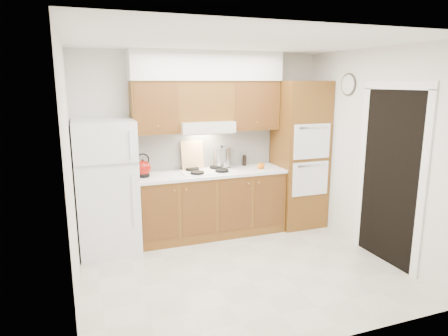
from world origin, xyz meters
The scene contains 26 objects.
floor centered at (0.00, 0.00, 0.00)m, with size 3.60×3.60×0.00m, color beige.
ceiling centered at (0.00, 0.00, 2.60)m, with size 3.60×3.60×0.00m, color white.
wall_back centered at (0.00, 1.50, 1.30)m, with size 3.60×0.02×2.60m, color silver.
wall_left centered at (-1.80, 0.00, 1.30)m, with size 0.02×3.00×2.60m, color silver.
wall_right centered at (1.80, 0.00, 1.30)m, with size 0.02×3.00×2.60m, color silver.
fridge centered at (-1.41, 1.14, 0.86)m, with size 0.75×0.72×1.72m, color white.
base_cabinets centered at (0.02, 1.20, 0.45)m, with size 2.11×0.60×0.90m, color brown.
countertop centered at (0.03, 1.19, 0.92)m, with size 2.13×0.62×0.04m, color white.
backsplash centered at (0.02, 1.49, 1.22)m, with size 2.11×0.03×0.56m, color white.
oven_cabinet centered at (1.44, 1.18, 1.10)m, with size 0.70×0.65×2.20m, color brown.
upper_cab_left centered at (-0.71, 1.33, 1.85)m, with size 0.63×0.33×0.70m, color brown.
upper_cab_right centered at (0.72, 1.33, 1.85)m, with size 0.73×0.33×0.70m, color brown.
range_hood centered at (-0.02, 1.27, 1.57)m, with size 0.75×0.45×0.15m, color silver.
upper_cab_over_hood centered at (-0.02, 1.33, 1.92)m, with size 0.75×0.33×0.55m, color brown.
soffit centered at (0.03, 1.32, 2.40)m, with size 2.13×0.36×0.40m, color silver.
cooktop centered at (-0.02, 1.21, 0.95)m, with size 0.74×0.50×0.01m, color white.
doorway centered at (1.79, -0.35, 1.05)m, with size 0.02×0.90×2.10m, color black.
wall_clock centered at (1.79, 0.55, 2.15)m, with size 0.30×0.30×0.02m, color #3F3833.
kettle centered at (-0.92, 1.20, 1.06)m, with size 0.21×0.21×0.21m, color maroon.
cutting_board centered at (-0.18, 1.42, 1.14)m, with size 0.33×0.02×0.44m, color tan.
stock_pot centered at (0.26, 1.38, 1.11)m, with size 0.26×0.26×0.27m, color #A9A9AD.
condiment_a centered at (0.34, 1.36, 1.04)m, with size 0.05×0.05×0.19m, color black.
condiment_b centered at (0.36, 1.45, 1.04)m, with size 0.06×0.06×0.19m, color black.
condiment_c centered at (0.64, 1.42, 1.02)m, with size 0.06×0.06×0.16m, color black.
orange_near centered at (0.79, 1.13, 0.98)m, with size 0.08×0.08×0.08m, color orange.
orange_far centered at (0.76, 1.11, 0.98)m, with size 0.09×0.09×0.09m, color orange.
Camera 1 is at (-1.70, -4.04, 2.19)m, focal length 32.00 mm.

